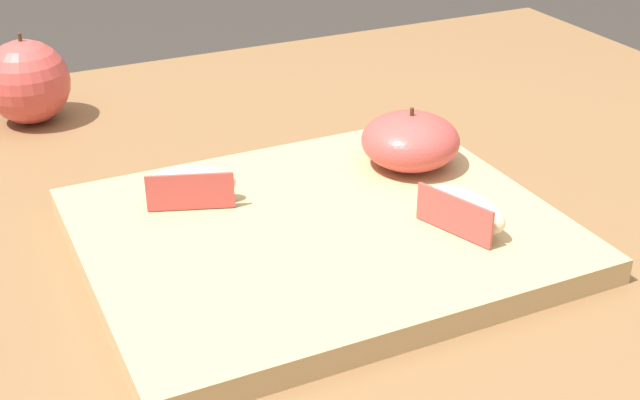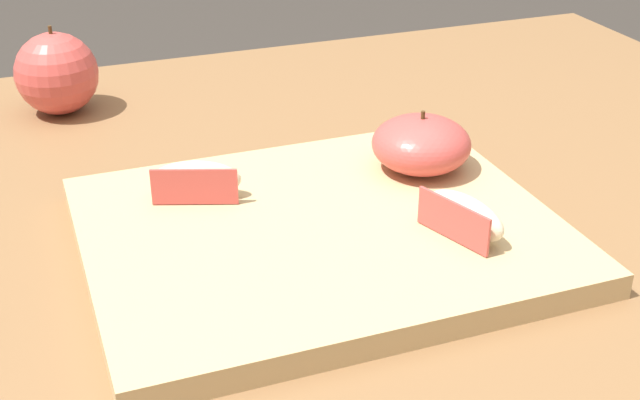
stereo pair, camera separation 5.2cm
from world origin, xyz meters
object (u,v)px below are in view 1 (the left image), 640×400
(whole_apple_pink_lady, at_px, (27,82))
(apple_wedge_left, at_px, (464,210))
(cutting_board, at_px, (320,234))
(apple_wedge_front, at_px, (191,185))
(apple_half_skin_up, at_px, (410,141))

(whole_apple_pink_lady, bearing_deg, apple_wedge_left, -58.13)
(cutting_board, xyz_separation_m, whole_apple_pink_lady, (-0.17, 0.36, 0.03))
(whole_apple_pink_lady, bearing_deg, cutting_board, -65.62)
(apple_wedge_front, relative_size, whole_apple_pink_lady, 0.81)
(apple_wedge_left, relative_size, whole_apple_pink_lady, 0.81)
(apple_half_skin_up, xyz_separation_m, apple_wedge_front, (-0.20, 0.01, -0.01))
(apple_wedge_left, bearing_deg, apple_half_skin_up, 79.69)
(cutting_board, bearing_deg, whole_apple_pink_lady, 114.38)
(apple_half_skin_up, relative_size, whole_apple_pink_lady, 0.91)
(cutting_board, relative_size, apple_half_skin_up, 4.19)
(cutting_board, xyz_separation_m, apple_wedge_left, (0.10, -0.06, 0.03))
(apple_half_skin_up, height_order, apple_wedge_left, apple_half_skin_up)
(cutting_board, distance_m, apple_half_skin_up, 0.14)
(cutting_board, distance_m, whole_apple_pink_lady, 0.40)
(apple_wedge_front, relative_size, apple_wedge_left, 1.00)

